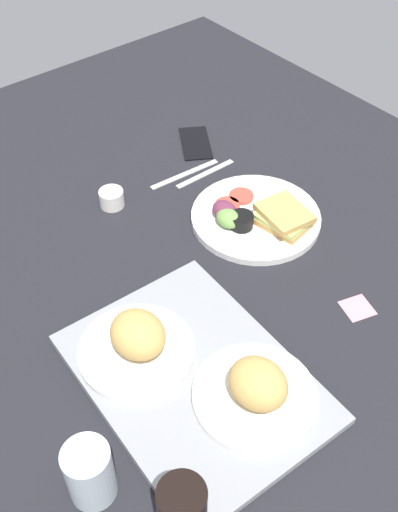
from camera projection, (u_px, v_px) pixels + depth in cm
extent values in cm
cube|color=black|center=(216.00, 273.00, 126.66)|extent=(190.00, 150.00, 3.00)
cube|color=gray|center=(194.00, 378.00, 105.92)|extent=(46.67, 35.31, 1.60)
cylinder|color=white|center=(255.00, 396.00, 101.62)|extent=(21.02, 21.02, 1.40)
ellipsoid|color=tan|center=(258.00, 383.00, 98.38)|extent=(10.42, 9.00, 7.11)
cylinder|color=white|center=(136.00, 351.00, 108.09)|extent=(20.85, 20.85, 1.40)
ellipsoid|color=tan|center=(138.00, 334.00, 105.28)|extent=(10.67, 9.22, 7.28)
cylinder|color=white|center=(256.00, 217.00, 135.62)|extent=(28.84, 28.84, 1.60)
cube|color=tan|center=(283.00, 221.00, 132.57)|extent=(12.40, 10.78, 1.40)
cube|color=#B2C66B|center=(284.00, 217.00, 131.72)|extent=(11.95, 10.18, 1.00)
cube|color=tan|center=(284.00, 212.00, 130.87)|extent=(12.12, 10.42, 1.40)
cylinder|color=#D14738|center=(241.00, 196.00, 138.96)|extent=(5.60, 5.60, 0.80)
cylinder|color=#D14738|center=(227.00, 205.00, 136.66)|extent=(5.60, 5.60, 0.80)
cylinder|color=black|center=(242.00, 221.00, 131.34)|extent=(5.20, 5.20, 3.00)
cylinder|color=#EFEACC|center=(242.00, 217.00, 130.56)|extent=(4.26, 4.26, 0.60)
ellipsoid|color=#729E4C|center=(228.00, 218.00, 131.48)|extent=(6.00, 4.80, 3.60)
ellipsoid|color=#6B2D47|center=(225.00, 210.00, 133.41)|extent=(6.00, 4.80, 3.60)
cylinder|color=silver|center=(90.00, 473.00, 88.77)|extent=(7.22, 7.22, 11.12)
cylinder|color=silver|center=(112.00, 198.00, 138.43)|extent=(5.60, 5.60, 4.00)
cube|color=#B7B7BC|center=(205.00, 173.00, 147.83)|extent=(1.70, 17.02, 0.50)
cube|color=#B7B7BC|center=(185.00, 174.00, 147.68)|extent=(2.85, 19.05, 0.50)
cube|color=black|center=(195.00, 142.00, 156.76)|extent=(16.04, 13.68, 0.80)
cube|color=pink|center=(357.00, 308.00, 118.04)|extent=(7.01, 7.01, 0.12)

